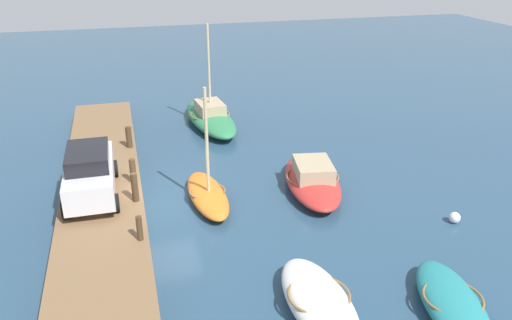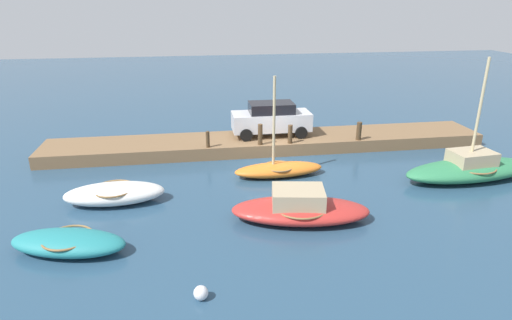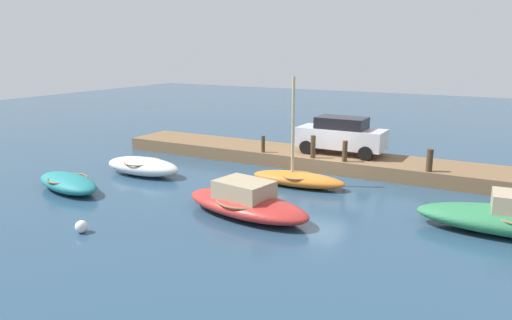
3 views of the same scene
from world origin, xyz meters
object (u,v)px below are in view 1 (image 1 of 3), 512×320
(sailboat_green, at_px, (210,117))
(parked_car, at_px, (90,172))
(mooring_post_east, at_px, (140,228))
(rowboat_white, at_px, (319,301))
(motorboat_red, at_px, (312,179))
(rowboat_orange, at_px, (207,194))
(marker_buoy, at_px, (455,218))
(mooring_post_mid_west, at_px, (133,171))
(mooring_post_west, at_px, (129,137))
(mooring_post_mid_east, at_px, (135,187))
(rowboat_teal, at_px, (452,303))

(sailboat_green, bearing_deg, parked_car, -41.39)
(sailboat_green, relative_size, parked_car, 1.55)
(mooring_post_east, bearing_deg, rowboat_white, 48.25)
(rowboat_white, xyz_separation_m, motorboat_red, (-6.77, 2.43, 0.06))
(rowboat_orange, relative_size, mooring_post_east, 5.59)
(marker_buoy, bearing_deg, mooring_post_mid_west, -114.60)
(mooring_post_west, bearing_deg, mooring_post_mid_west, 0.00)
(mooring_post_mid_east, bearing_deg, parked_car, -119.37)
(sailboat_green, bearing_deg, mooring_post_mid_west, -36.02)
(mooring_post_mid_west, xyz_separation_m, parked_car, (0.70, -1.47, 0.44))
(mooring_post_mid_west, height_order, mooring_post_east, mooring_post_mid_west)
(rowboat_teal, height_order, marker_buoy, rowboat_teal)
(mooring_post_mid_west, distance_m, marker_buoy, 11.68)
(mooring_post_west, bearing_deg, rowboat_white, 20.40)
(mooring_post_east, xyz_separation_m, parked_car, (-3.42, -1.47, 0.51))
(rowboat_orange, distance_m, marker_buoy, 8.83)
(mooring_post_east, bearing_deg, motorboat_red, 113.52)
(mooring_post_west, distance_m, mooring_post_mid_west, 3.61)
(rowboat_orange, bearing_deg, mooring_post_mid_east, -83.70)
(rowboat_white, bearing_deg, mooring_post_west, -160.48)
(mooring_post_west, bearing_deg, mooring_post_mid_east, 0.00)
(sailboat_green, relative_size, marker_buoy, 16.11)
(sailboat_green, bearing_deg, rowboat_white, -5.04)
(rowboat_white, xyz_separation_m, mooring_post_mid_west, (-7.95, -4.30, 0.70))
(rowboat_teal, xyz_separation_m, mooring_post_east, (-4.75, -7.67, 0.69))
(rowboat_orange, bearing_deg, marker_buoy, 62.11)
(parked_car, distance_m, marker_buoy, 12.82)
(sailboat_green, relative_size, mooring_post_mid_east, 6.05)
(parked_car, bearing_deg, marker_buoy, 71.16)
(motorboat_red, height_order, rowboat_teal, motorboat_red)
(sailboat_green, xyz_separation_m, motorboat_red, (8.31, 2.50, -0.04))
(motorboat_red, height_order, marker_buoy, motorboat_red)
(rowboat_white, relative_size, mooring_post_mid_east, 3.64)
(mooring_post_mid_west, relative_size, mooring_post_east, 1.17)
(mooring_post_east, bearing_deg, parked_car, -156.76)
(marker_buoy, bearing_deg, rowboat_white, -63.73)
(motorboat_red, relative_size, mooring_post_mid_east, 4.95)
(rowboat_teal, height_order, mooring_post_west, mooring_post_west)
(sailboat_green, distance_m, rowboat_orange, 8.39)
(mooring_post_west, xyz_separation_m, parked_car, (4.31, -1.47, 0.44))
(rowboat_teal, bearing_deg, rowboat_orange, -132.78)
(mooring_post_mid_east, bearing_deg, motorboat_red, 92.88)
(sailboat_green, distance_m, mooring_post_mid_west, 8.31)
(sailboat_green, distance_m, rowboat_teal, 16.35)
(rowboat_teal, distance_m, mooring_post_east, 9.05)
(motorboat_red, xyz_separation_m, mooring_post_west, (-4.80, -6.73, 0.64))
(sailboat_green, distance_m, rowboat_white, 15.08)
(rowboat_orange, relative_size, marker_buoy, 11.35)
(marker_buoy, bearing_deg, parked_car, -109.00)
(rowboat_orange, xyz_separation_m, mooring_post_east, (3.01, -2.60, 0.70))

